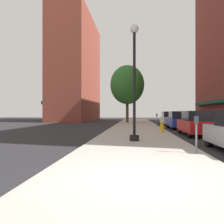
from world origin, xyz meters
name	(u,v)px	position (x,y,z in m)	size (l,w,h in m)	color
ground_plane	(176,128)	(4.00, 18.00, 0.00)	(90.00, 90.00, 0.00)	#232326
sidewalk_slab	(136,127)	(0.00, 19.00, 0.06)	(4.80, 50.00, 0.12)	#A8A399
building_far_background	(77,70)	(-11.01, 37.00, 9.57)	(6.80, 18.00, 19.18)	brown
lamppost	(134,80)	(-0.15, 6.47, 3.20)	(0.48, 0.48, 5.90)	black
fire_hydrant	(162,127)	(1.83, 11.50, 0.52)	(0.33, 0.26, 0.79)	gold
parking_meter_near	(157,119)	(2.05, 17.72, 0.95)	(0.14, 0.09, 1.31)	slate
parking_meter_far	(196,130)	(2.05, 3.25, 0.95)	(0.14, 0.09, 1.31)	slate
tree_near	(127,85)	(-1.20, 27.73, 5.53)	(4.87, 4.87, 8.23)	#4C3823
car_red	(196,124)	(4.00, 10.67, 0.81)	(1.80, 4.30, 1.66)	black
car_blue	(178,120)	(4.00, 16.96, 0.81)	(1.80, 4.30, 1.66)	black
car_white	(169,119)	(4.00, 22.73, 0.81)	(1.80, 4.30, 1.66)	black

